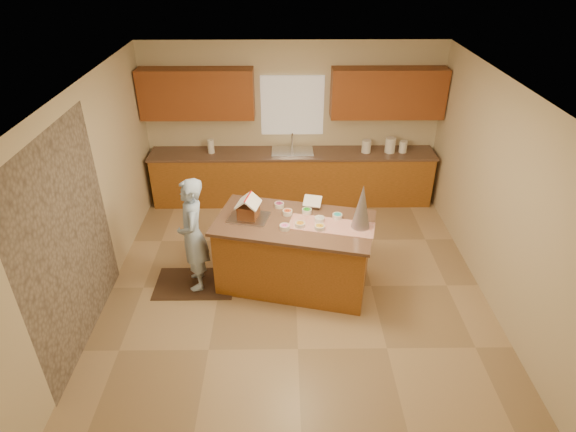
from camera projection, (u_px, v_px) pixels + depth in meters
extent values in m
plane|color=tan|center=(296.00, 287.00, 6.53)|extent=(5.50, 5.50, 0.00)
plane|color=silver|center=(298.00, 90.00, 5.15)|extent=(5.50, 5.50, 0.00)
plane|color=beige|center=(292.00, 122.00, 8.20)|extent=(5.50, 5.50, 0.00)
plane|color=beige|center=(306.00, 382.00, 3.48)|extent=(5.50, 5.50, 0.00)
plane|color=beige|center=(90.00, 201.00, 5.82)|extent=(5.50, 5.50, 0.00)
plane|color=beige|center=(501.00, 199.00, 5.86)|extent=(5.50, 5.50, 0.00)
plane|color=gray|center=(69.00, 245.00, 5.18)|extent=(0.00, 2.50, 2.50)
cube|color=white|center=(292.00, 106.00, 8.02)|extent=(1.05, 0.03, 1.00)
cube|color=#A35821|center=(292.00, 178.00, 8.41)|extent=(4.80, 0.60, 0.88)
cube|color=brown|center=(292.00, 154.00, 8.17)|extent=(4.85, 0.63, 0.04)
cube|color=#994E20|center=(197.00, 94.00, 7.75)|extent=(1.85, 0.35, 0.80)
cube|color=#994E20|center=(388.00, 93.00, 7.78)|extent=(1.85, 0.35, 0.80)
cube|color=silver|center=(292.00, 154.00, 8.18)|extent=(0.70, 0.45, 0.12)
cylinder|color=silver|center=(292.00, 141.00, 8.25)|extent=(0.03, 0.03, 0.28)
cube|color=#A35821|center=(294.00, 254.00, 6.37)|extent=(2.09, 1.38, 0.94)
cube|color=brown|center=(294.00, 223.00, 6.12)|extent=(2.19, 1.48, 0.04)
cube|color=#A41C0B|center=(332.00, 226.00, 6.02)|extent=(1.13, 0.62, 0.01)
cube|color=silver|center=(249.00, 217.00, 6.17)|extent=(0.56, 0.47, 0.03)
cube|color=white|center=(312.00, 201.00, 6.37)|extent=(0.27, 0.23, 0.10)
cone|color=silver|center=(362.00, 207.00, 5.84)|extent=(0.28, 0.28, 0.59)
cube|color=black|center=(195.00, 283.00, 6.58)|extent=(1.07, 0.70, 0.01)
imported|color=#A7C5ED|center=(193.00, 235.00, 6.17)|extent=(0.47, 0.63, 1.57)
cylinder|color=white|center=(366.00, 146.00, 8.12)|extent=(0.16, 0.16, 0.22)
cylinder|color=white|center=(390.00, 145.00, 8.12)|extent=(0.18, 0.18, 0.26)
cylinder|color=white|center=(403.00, 147.00, 8.13)|extent=(0.14, 0.14, 0.20)
cylinder|color=white|center=(211.00, 146.00, 8.09)|extent=(0.11, 0.11, 0.24)
cube|color=brown|center=(248.00, 211.00, 6.12)|extent=(0.29, 0.30, 0.17)
cube|color=white|center=(243.00, 200.00, 6.06)|extent=(0.22, 0.33, 0.13)
cube|color=white|center=(253.00, 202.00, 6.03)|extent=(0.22, 0.33, 0.13)
cylinder|color=red|center=(248.00, 197.00, 6.01)|extent=(0.09, 0.30, 0.02)
cylinder|color=gold|center=(320.00, 228.00, 5.93)|extent=(0.13, 0.13, 0.06)
cylinder|color=silver|center=(320.00, 219.00, 6.10)|extent=(0.13, 0.13, 0.06)
cylinder|color=#943163|center=(279.00, 205.00, 6.42)|extent=(0.13, 0.13, 0.06)
cylinder|color=#DD5627|center=(288.00, 212.00, 6.25)|extent=(0.13, 0.13, 0.06)
cylinder|color=#32BBBF|center=(337.00, 216.00, 6.16)|extent=(0.13, 0.13, 0.06)
cylinder|color=#FF78CA|center=(285.00, 227.00, 5.94)|extent=(0.13, 0.13, 0.06)
cylinder|color=orange|center=(300.00, 225.00, 5.99)|extent=(0.13, 0.13, 0.06)
cylinder|color=green|center=(307.00, 211.00, 6.28)|extent=(0.13, 0.13, 0.06)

